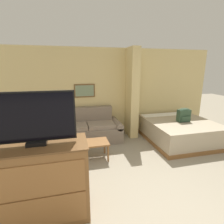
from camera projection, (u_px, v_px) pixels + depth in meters
The scene contains 11 objects.
ground_plane at pixel (164, 221), 2.39m from camera, with size 20.00×20.00×0.00m, color gray.
wall_back at pixel (109, 93), 5.34m from camera, with size 6.64×0.16×2.60m.
wall_partition_pillar at pixel (132, 93), 5.15m from camera, with size 0.24×0.59×2.60m.
couch at pixel (87, 130), 4.96m from camera, with size 1.90×0.84×0.92m.
coffee_table at pixel (92, 144), 3.94m from camera, with size 0.75×0.47×0.41m.
side_table at pixel (45, 128), 4.70m from camera, with size 0.41×0.41×0.57m.
table_lamp at pixel (43, 113), 4.60m from camera, with size 0.29×0.29×0.45m.
tv_dresser at pixel (41, 182), 2.34m from camera, with size 1.25×0.57×1.09m.
tv at pixel (34, 119), 2.12m from camera, with size 0.99×0.16×0.68m.
bed at pixel (179, 130), 5.01m from camera, with size 1.79×1.92×0.58m.
backpack at pixel (184, 115), 4.81m from camera, with size 0.34×0.20×0.38m.
Camera 1 is at (-1.16, -1.72, 2.04)m, focal length 28.00 mm.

